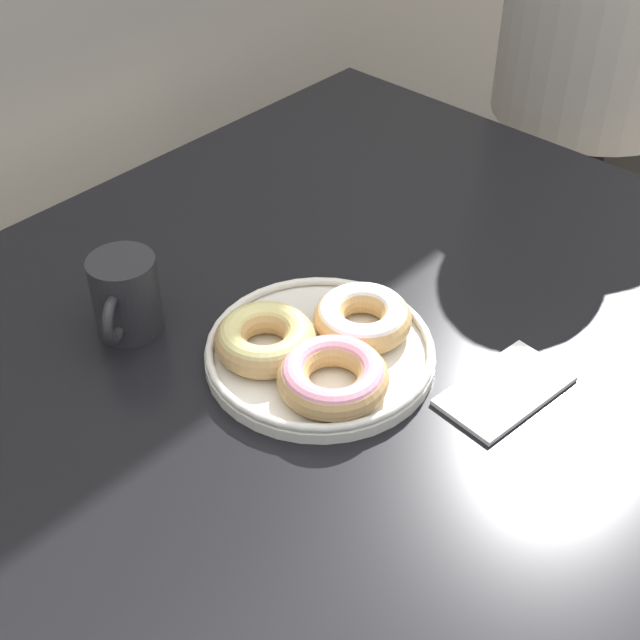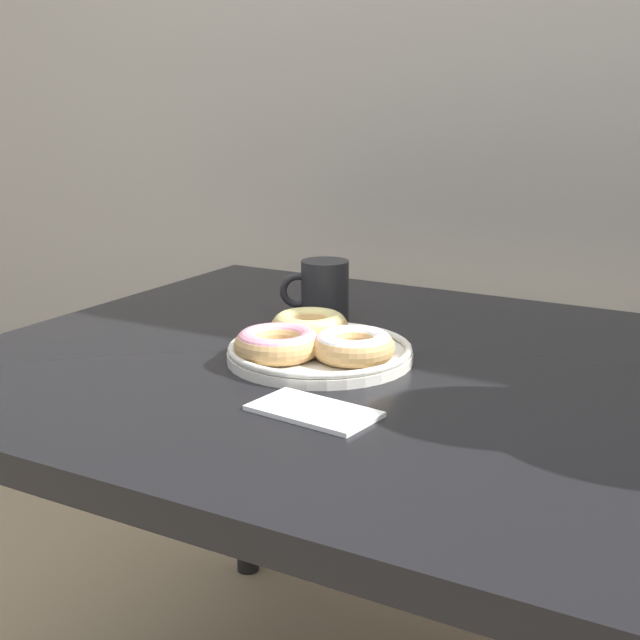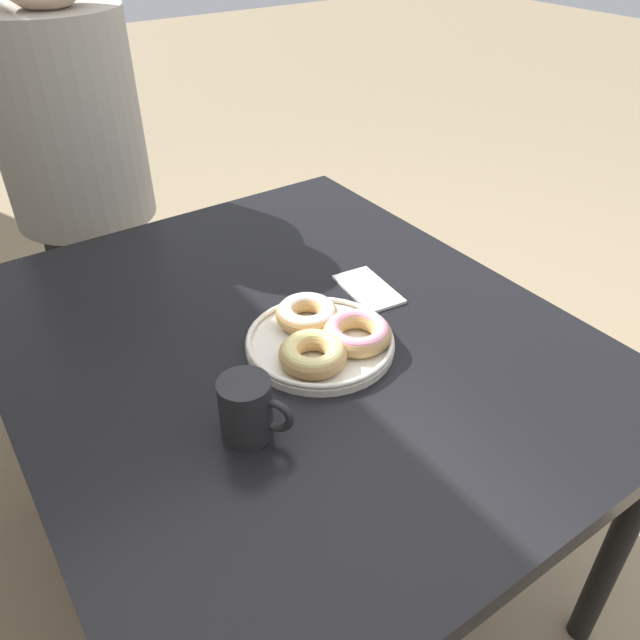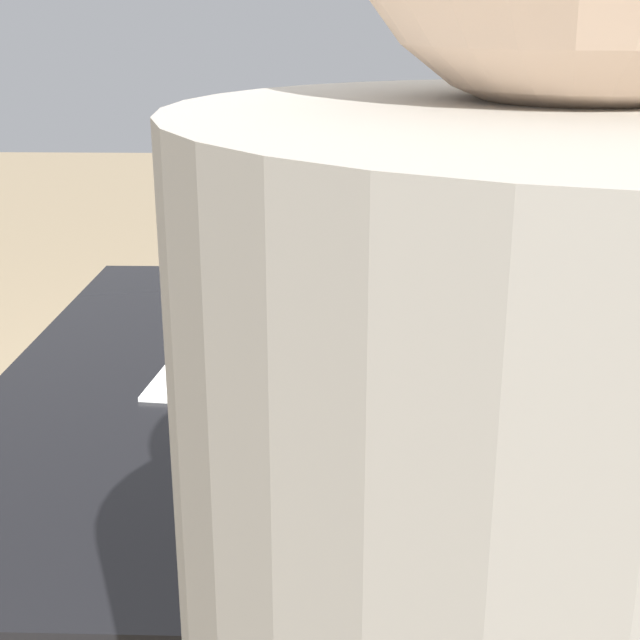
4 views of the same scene
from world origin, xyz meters
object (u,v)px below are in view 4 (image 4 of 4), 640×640
(dining_table, at_px, (337,415))
(donut_plate, at_px, (317,340))
(coffee_mug, at_px, (451,304))
(napkin, at_px, (185,380))

(dining_table, distance_m, donut_plate, 0.12)
(dining_table, xyz_separation_m, coffee_mug, (-0.18, 0.18, 0.12))
(dining_table, bearing_deg, coffee_mug, 134.68)
(dining_table, relative_size, donut_plate, 4.32)
(coffee_mug, height_order, napkin, coffee_mug)
(dining_table, xyz_separation_m, napkin, (0.03, -0.22, 0.07))
(napkin, bearing_deg, dining_table, 98.88)
(dining_table, distance_m, napkin, 0.23)
(dining_table, height_order, coffee_mug, coffee_mug)
(coffee_mug, distance_m, napkin, 0.45)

